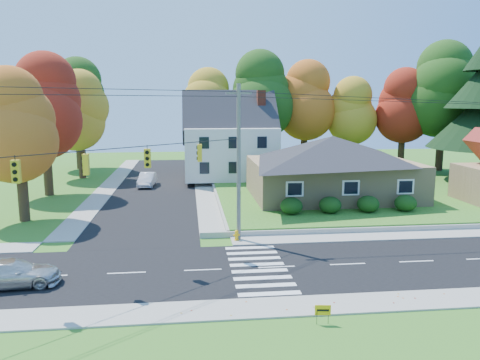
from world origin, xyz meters
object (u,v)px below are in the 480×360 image
at_px(silver_sedan, 11,273).
at_px(fire_hydrant, 236,236).
at_px(white_car, 147,180).
at_px(ranch_house, 332,166).

xyz_separation_m(silver_sedan, fire_hydrant, (11.65, 6.21, -0.33)).
distance_m(silver_sedan, fire_hydrant, 13.20).
relative_size(silver_sedan, fire_hydrant, 6.15).
bearing_deg(white_car, fire_hydrant, -66.21).
relative_size(silver_sedan, white_car, 1.06).
height_order(ranch_house, silver_sedan, ranch_house).
xyz_separation_m(ranch_house, white_car, (-17.02, 9.60, -2.54)).
bearing_deg(ranch_house, silver_sedan, -141.09).
xyz_separation_m(ranch_house, fire_hydrant, (-9.67, -11.00, -2.91)).
bearing_deg(ranch_house, white_car, 150.57).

